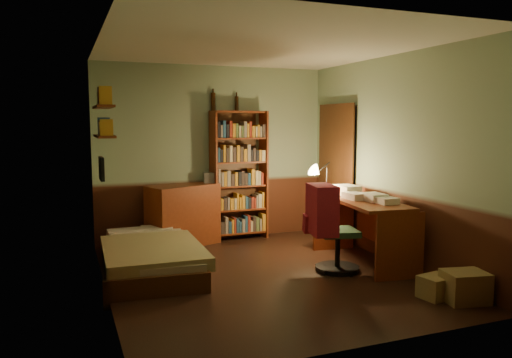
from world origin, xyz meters
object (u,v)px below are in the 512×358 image
object	(u,v)px
mini_stereo	(213,177)
desk_lamp	(327,169)
dresser	(183,215)
cardboard_box_b	(436,287)
bed	(150,246)
office_chair	(338,231)
cardboard_box_a	(465,287)
bookshelf	(239,176)
desk	(363,232)

from	to	relation	value
mini_stereo	desk_lamp	xyz separation A→B (m)	(1.29, -1.11, 0.17)
dresser	mini_stereo	bearing A→B (deg)	-6.55
desk_lamp	cardboard_box_b	size ratio (longest dim) A/B	2.02
bed	dresser	distance (m)	1.27
mini_stereo	office_chair	distance (m)	2.29
dresser	cardboard_box_a	distance (m)	3.88
dresser	office_chair	distance (m)	2.38
office_chair	dresser	bearing A→B (deg)	138.32
office_chair	mini_stereo	bearing A→B (deg)	126.18
dresser	office_chair	world-z (taller)	office_chair
bookshelf	desk	size ratio (longest dim) A/B	1.29
bed	office_chair	bearing A→B (deg)	-16.87
office_chair	bookshelf	bearing A→B (deg)	116.74
bed	cardboard_box_a	bearing A→B (deg)	-34.01
cardboard_box_a	mini_stereo	bearing A→B (deg)	114.81
bed	cardboard_box_a	distance (m)	3.50
desk	dresser	bearing A→B (deg)	144.66
office_chair	cardboard_box_a	distance (m)	1.54
cardboard_box_b	office_chair	bearing A→B (deg)	111.24
dresser	cardboard_box_a	bearing A→B (deg)	-78.50
desk_lamp	office_chair	distance (m)	1.19
desk	cardboard_box_a	bearing A→B (deg)	-76.62
bookshelf	cardboard_box_b	bearing A→B (deg)	-79.65
desk_lamp	cardboard_box_a	xyz separation A→B (m)	(0.28, -2.29, -0.97)
dresser	office_chair	size ratio (longest dim) A/B	1.01
cardboard_box_a	office_chair	bearing A→B (deg)	115.18
bookshelf	office_chair	distance (m)	2.12
bed	desk	bearing A→B (deg)	-9.45
cardboard_box_a	cardboard_box_b	bearing A→B (deg)	133.89
mini_stereo	office_chair	size ratio (longest dim) A/B	0.29
office_chair	cardboard_box_a	xyz separation A→B (m)	(0.64, -1.36, -0.34)
bookshelf	dresser	bearing A→B (deg)	178.40
desk_lamp	cardboard_box_a	distance (m)	2.51
mini_stereo	desk	distance (m)	2.39
mini_stereo	desk	xyz separation A→B (m)	(1.40, -1.86, -0.55)
bed	cardboard_box_b	size ratio (longest dim) A/B	6.22
bookshelf	cardboard_box_a	xyz separation A→B (m)	(1.18, -3.36, -0.82)
office_chair	cardboard_box_a	world-z (taller)	office_chair
bed	dresser	bearing A→B (deg)	63.74
desk_lamp	cardboard_box_a	size ratio (longest dim) A/B	1.58
cardboard_box_a	cardboard_box_b	world-z (taller)	cardboard_box_a
bookshelf	office_chair	world-z (taller)	bookshelf
mini_stereo	cardboard_box_b	xyz separation A→B (m)	(1.39, -3.21, -0.84)
desk_lamp	cardboard_box_b	distance (m)	2.33
mini_stereo	bookshelf	xyz separation A→B (m)	(0.39, -0.04, 0.01)
bed	cardboard_box_b	xyz separation A→B (m)	(2.53, -2.00, -0.18)
desk	cardboard_box_a	size ratio (longest dim) A/B	3.71
dresser	mini_stereo	distance (m)	0.72
bed	desk	size ratio (longest dim) A/B	1.31
desk	cardboard_box_a	xyz separation A→B (m)	(0.17, -1.54, -0.25)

